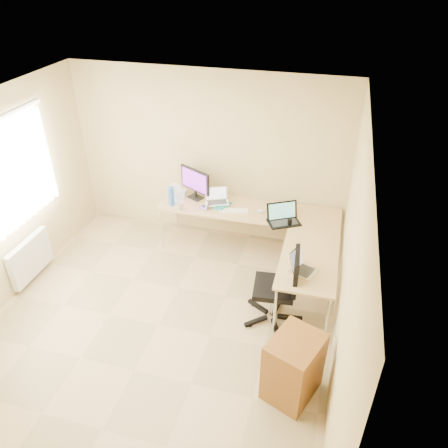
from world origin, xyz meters
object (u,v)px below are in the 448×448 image
(desk_main, at_px, (248,229))
(water_bottle, at_px, (171,196))
(laptop_black, at_px, (284,215))
(laptop_return, at_px, (304,264))
(mug, at_px, (179,207))
(monitor, at_px, (195,184))
(laptop_center, at_px, (217,196))
(desk_return, at_px, (306,282))
(office_chair, at_px, (274,288))
(keyboard, at_px, (234,210))
(desk_fan, at_px, (176,192))
(cabinet, at_px, (293,368))

(desk_main, distance_m, water_bottle, 1.25)
(laptop_black, xyz_separation_m, laptop_return, (0.38, -1.00, -0.03))
(mug, xyz_separation_m, laptop_return, (1.91, -0.96, 0.06))
(monitor, bearing_deg, laptop_return, -10.02)
(laptop_center, distance_m, mug, 0.58)
(desk_return, bearing_deg, office_chair, -134.63)
(office_chair, bearing_deg, laptop_return, 13.68)
(water_bottle, bearing_deg, desk_main, 9.51)
(keyboard, height_order, desk_fan, desk_fan)
(keyboard, xyz_separation_m, laptop_return, (1.13, -1.13, 0.10))
(desk_main, bearing_deg, keyboard, -148.27)
(monitor, xyz_separation_m, mug, (-0.12, -0.41, -0.19))
(water_bottle, bearing_deg, laptop_return, -27.38)
(keyboard, distance_m, office_chair, 1.50)
(laptop_black, height_order, mug, laptop_black)
(desk_main, bearing_deg, monitor, 172.41)
(monitor, bearing_deg, desk_fan, -129.03)
(keyboard, bearing_deg, cabinet, -73.48)
(laptop_center, xyz_separation_m, laptop_return, (1.41, -1.23, -0.04))
(desk_main, height_order, laptop_return, laptop_return)
(laptop_center, relative_size, laptop_black, 0.78)
(keyboard, relative_size, mug, 3.81)
(laptop_return, distance_m, office_chair, 0.48)
(water_bottle, bearing_deg, monitor, 47.82)
(laptop_center, height_order, keyboard, laptop_center)
(desk_main, xyz_separation_m, laptop_return, (0.93, -1.26, 0.48))
(desk_main, height_order, office_chair, office_chair)
(desk_main, relative_size, mug, 23.66)
(desk_return, relative_size, cabinet, 1.69)
(desk_return, distance_m, monitor, 2.22)
(laptop_black, xyz_separation_m, cabinet, (0.43, -2.12, -0.51))
(laptop_black, bearing_deg, desk_main, 126.87)
(mug, xyz_separation_m, office_chair, (1.59, -1.07, -0.28))
(water_bottle, bearing_deg, mug, -35.80)
(office_chair, bearing_deg, monitor, 129.22)
(keyboard, bearing_deg, monitor, 149.06)
(mug, relative_size, water_bottle, 0.38)
(laptop_black, xyz_separation_m, mug, (-1.53, -0.04, -0.08))
(water_bottle, xyz_separation_m, cabinet, (2.11, -2.18, -0.52))
(desk_return, xyz_separation_m, laptop_black, (-0.42, 0.75, 0.50))
(office_chair, bearing_deg, laptop_black, 87.61)
(mug, height_order, desk_fan, desk_fan)
(laptop_black, relative_size, mug, 3.88)
(keyboard, distance_m, mug, 0.80)
(keyboard, relative_size, cabinet, 0.55)
(mug, height_order, office_chair, office_chair)
(keyboard, xyz_separation_m, cabinet, (1.18, -2.25, -0.38))
(laptop_black, bearing_deg, keyboard, 141.51)
(laptop_black, bearing_deg, cabinet, -106.86)
(desk_return, xyz_separation_m, desk_fan, (-2.10, 0.99, 0.49))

